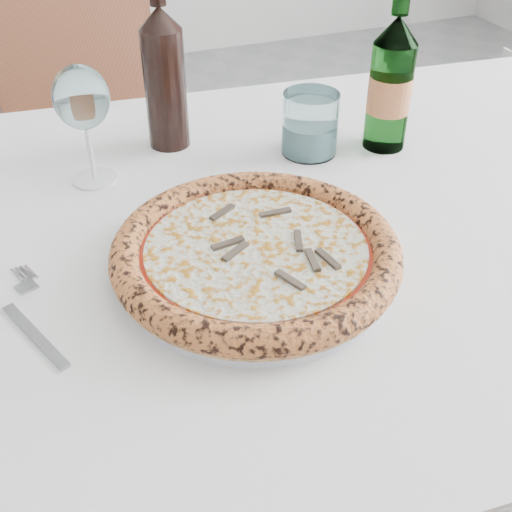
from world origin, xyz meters
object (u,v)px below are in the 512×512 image
object	(u,v)px
dining_table	(229,277)
beer_bottle	(391,84)
chair_far	(97,129)
wine_glass	(82,101)
pizza	(256,251)
tumbler	(310,128)
wine_bottle	(164,77)
plate	(256,264)

from	to	relation	value
dining_table	beer_bottle	world-z (taller)	beer_bottle
chair_far	wine_glass	size ratio (longest dim) A/B	5.53
dining_table	wine_glass	bearing A→B (deg)	127.21
pizza	tumbler	bearing A→B (deg)	53.03
wine_glass	beer_bottle	world-z (taller)	beer_bottle
wine_glass	chair_far	bearing A→B (deg)	82.14
chair_far	pizza	xyz separation A→B (m)	(0.05, -0.94, 0.25)
chair_far	beer_bottle	xyz separation A→B (m)	(0.35, -0.71, 0.32)
tumbler	wine_bottle	world-z (taller)	wine_bottle
pizza	wine_bottle	world-z (taller)	wine_bottle
pizza	tumbler	xyz separation A→B (m)	(0.19, 0.25, 0.01)
chair_far	wine_glass	distance (m)	0.75
dining_table	chair_far	size ratio (longest dim) A/B	1.71
wine_bottle	tumbler	bearing A→B (deg)	-29.01
dining_table	pizza	bearing A→B (deg)	-90.00
chair_far	pizza	world-z (taller)	chair_far
beer_bottle	plate	bearing A→B (deg)	-143.62
wine_glass	tumbler	distance (m)	0.33
plate	wine_glass	size ratio (longest dim) A/B	1.87
chair_far	wine_bottle	xyz separation A→B (m)	(0.04, -0.59, 0.33)
pizza	wine_glass	size ratio (longest dim) A/B	1.98
wine_glass	tumbler	bearing A→B (deg)	-6.10
chair_far	pizza	distance (m)	0.97
dining_table	wine_glass	distance (m)	0.30
pizza	tumbler	distance (m)	0.31
wine_glass	wine_bottle	xyz separation A→B (m)	(0.13, 0.07, -0.01)
dining_table	wine_glass	xyz separation A→B (m)	(-0.14, 0.18, 0.20)
dining_table	plate	xyz separation A→B (m)	(-0.00, -0.10, 0.09)
beer_bottle	wine_glass	bearing A→B (deg)	172.61
wine_glass	wine_bottle	bearing A→B (deg)	28.59
plate	pizza	xyz separation A→B (m)	(-0.00, -0.00, 0.02)
wine_glass	beer_bottle	distance (m)	0.44
chair_far	plate	xyz separation A→B (m)	(0.05, -0.94, 0.23)
wine_glass	tumbler	xyz separation A→B (m)	(0.32, -0.03, -0.08)
beer_bottle	wine_bottle	size ratio (longest dim) A/B	0.98
plate	wine_bottle	bearing A→B (deg)	90.94
wine_glass	dining_table	bearing A→B (deg)	-52.79
tumbler	beer_bottle	world-z (taller)	beer_bottle
plate	beer_bottle	size ratio (longest dim) A/B	1.26
chair_far	tumbler	size ratio (longest dim) A/B	9.87
pizza	beer_bottle	size ratio (longest dim) A/B	1.33
chair_far	beer_bottle	world-z (taller)	beer_bottle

